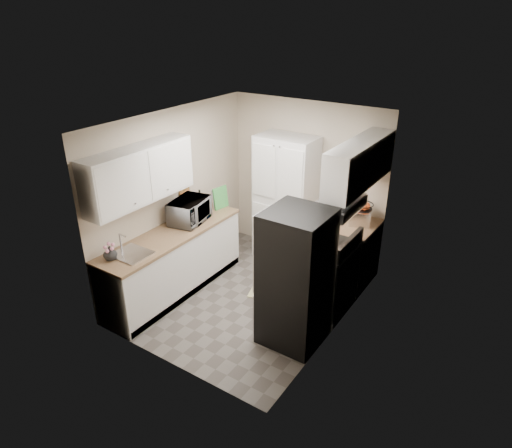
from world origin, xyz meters
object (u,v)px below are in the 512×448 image
Objects in this scene: pantry_cabinet at (285,199)px; refrigerator at (296,278)px; microwave at (189,211)px; toaster_oven at (360,216)px; electric_range at (326,276)px; wine_bottle at (200,201)px.

pantry_cabinet is 1.18× the size of refrigerator.
microwave is (-0.82, -1.32, 0.09)m from pantry_cabinet.
microwave is 2.44m from toaster_oven.
refrigerator reaches higher than electric_range.
electric_range is at bearing 87.52° from refrigerator.
pantry_cabinet is 5.45× the size of toaster_oven.
pantry_cabinet is 1.24m from toaster_oven.
refrigerator is (1.14, -1.73, -0.15)m from pantry_cabinet.
refrigerator is at bearing -110.71° from toaster_oven.
wine_bottle is (-2.11, -0.02, 0.60)m from electric_range.
wine_bottle is at bearing 159.44° from refrigerator.
toaster_oven is at bearing 23.28° from wine_bottle.
pantry_cabinet reaches higher than refrigerator.
wine_bottle reaches higher than toaster_oven.
electric_range is at bearing -111.40° from toaster_oven.
microwave reaches higher than toaster_oven.
pantry_cabinet reaches higher than microwave.
pantry_cabinet is at bearing -43.10° from microwave.
wine_bottle is 0.84× the size of toaster_oven.
microwave is (-1.99, -0.39, 0.61)m from electric_range.
toaster_oven reaches higher than electric_range.
wine_bottle is 2.37m from toaster_oven.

